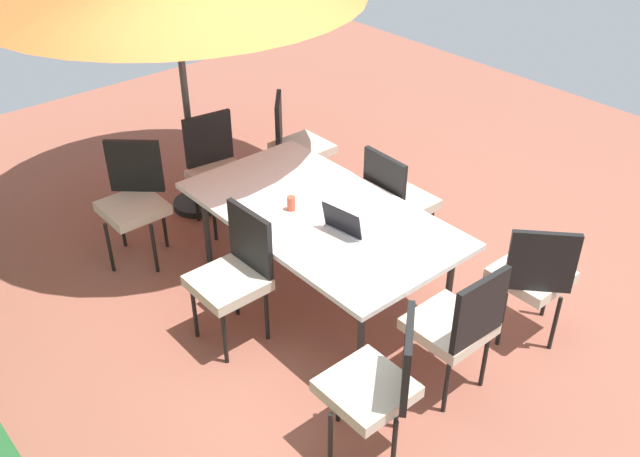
% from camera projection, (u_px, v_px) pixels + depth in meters
% --- Properties ---
extents(ground_plane, '(10.00, 10.00, 0.02)m').
position_uv_depth(ground_plane, '(320.00, 292.00, 5.48)').
color(ground_plane, '#935442').
extents(dining_table, '(2.10, 1.16, 0.73)m').
position_uv_depth(dining_table, '(320.00, 217.00, 5.10)').
color(dining_table, silver).
rests_on(dining_table, ground_plane).
extents(chair_west, '(0.47, 0.46, 0.98)m').
position_uv_depth(chair_west, '(457.00, 323.00, 4.32)').
color(chair_west, beige).
rests_on(chair_west, ground_plane).
extents(chair_north, '(0.46, 0.47, 0.98)m').
position_uv_depth(chair_north, '(235.00, 272.00, 4.76)').
color(chair_north, beige).
rests_on(chair_north, ground_plane).
extents(chair_northeast, '(0.59, 0.59, 0.98)m').
position_uv_depth(chair_northeast, '(134.00, 197.00, 5.59)').
color(chair_northeast, beige).
rests_on(chair_northeast, ground_plane).
extents(chair_east, '(0.49, 0.48, 0.98)m').
position_uv_depth(chair_east, '(218.00, 167.00, 6.03)').
color(chair_east, beige).
rests_on(chair_east, ground_plane).
extents(chair_northwest, '(0.59, 0.58, 0.98)m').
position_uv_depth(chair_northwest, '(378.00, 382.00, 3.91)').
color(chair_northwest, beige).
rests_on(chair_northwest, ground_plane).
extents(chair_southeast, '(0.58, 0.59, 0.98)m').
position_uv_depth(chair_southeast, '(295.00, 142.00, 6.42)').
color(chair_southeast, beige).
rests_on(chair_southeast, ground_plane).
extents(chair_southwest, '(0.59, 0.59, 0.98)m').
position_uv_depth(chair_southwest, '(534.00, 273.00, 4.75)').
color(chair_southwest, beige).
rests_on(chair_southwest, ground_plane).
extents(chair_south, '(0.46, 0.47, 0.98)m').
position_uv_depth(chair_south, '(397.00, 199.00, 5.58)').
color(chair_south, beige).
rests_on(chair_south, ground_plane).
extents(laptop, '(0.35, 0.29, 0.21)m').
position_uv_depth(laptop, '(348.00, 225.00, 4.84)').
color(laptop, '#B7B7BC').
rests_on(laptop, dining_table).
extents(cup, '(0.06, 0.06, 0.11)m').
position_uv_depth(cup, '(291.00, 203.00, 5.06)').
color(cup, '#CC4C33').
rests_on(cup, dining_table).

